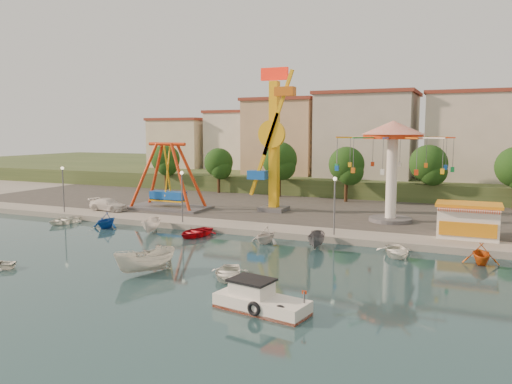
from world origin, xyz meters
The scene contains 33 objects.
ground centered at (0.00, 0.00, 0.00)m, with size 200.00×200.00×0.00m, color #142E37.
quay_deck centered at (0.00, 62.00, 0.30)m, with size 200.00×100.00×0.60m, color #9E998E.
asphalt_pad centered at (0.00, 30.00, 0.60)m, with size 90.00×28.00×0.01m, color #4C4944.
hill_terrace centered at (0.00, 67.00, 1.50)m, with size 200.00×60.00×3.00m, color #384C26.
pirate_ship_ride centered at (-14.34, 19.97, 4.39)m, with size 10.00×5.00×8.00m.
kamikaze_tower centered at (-1.77, 23.17, 8.58)m, with size 4.37×3.10×16.50m.
wave_swinger centered at (11.65, 21.93, 8.20)m, with size 11.60×11.60×10.40m.
booth_left centered at (19.11, 16.49, 2.16)m, with size 5.40×3.78×3.08m.
lamp_post_0 centered at (-24.00, 13.00, 3.10)m, with size 0.14×0.14×5.00m, color #59595E.
lamp_post_1 centered at (-8.00, 13.00, 3.10)m, with size 0.14×0.14×5.00m, color #59595E.
lamp_post_2 centered at (8.00, 13.00, 3.10)m, with size 0.14×0.14×5.00m, color #59595E.
tree_0 centered at (-26.00, 36.98, 5.47)m, with size 4.60×4.60×7.19m.
tree_1 centered at (-16.00, 36.24, 5.20)m, with size 4.35×4.35×6.80m.
tree_2 centered at (-6.00, 35.81, 5.92)m, with size 5.02×5.02×7.85m.
tree_3 centered at (4.00, 34.36, 5.55)m, with size 4.68×4.68×7.32m.
tree_4 centered at (14.00, 37.35, 5.75)m, with size 4.86×4.86×7.60m.
building_0 centered at (-33.37, 46.06, 8.93)m, with size 9.26×9.53×11.87m, color beige.
building_1 centered at (-21.33, 51.38, 7.32)m, with size 12.33×9.01×8.63m, color silver.
building_2 centered at (-8.19, 51.96, 8.62)m, with size 11.95×9.28×11.23m, color tan.
building_3 centered at (5.60, 48.80, 7.60)m, with size 12.59×10.50×9.20m, color beige.
building_4 centered at (19.07, 52.20, 7.62)m, with size 10.75×9.23×9.24m, color beige.
cabin_motorboat centered at (8.70, -5.86, 0.50)m, with size 5.65×2.97×1.89m.
rowboat_a centered at (4.30, -1.08, 0.38)m, with size 2.64×3.69×0.77m, color white.
skiff centered at (-1.53, -2.29, 0.89)m, with size 1.74×4.63×1.79m, color silver.
van centered at (-20.02, 15.95, 1.31)m, with size 2.00×4.92×1.43m, color white.
moored_boat_0 centered at (-21.01, 9.80, 0.40)m, with size 2.73×3.82×0.79m, color white.
moored_boat_1 centered at (-15.22, 9.80, 0.82)m, with size 2.67×3.10×1.63m, color #1349A7.
moored_boat_2 centered at (-9.60, 9.80, 0.71)m, with size 1.39×3.69×1.42m, color silver.
moored_boat_3 centered at (-4.62, 9.80, 0.43)m, with size 2.95×4.13×0.86m, color #B60E1A.
moored_boat_4 centered at (2.62, 9.80, 0.79)m, with size 2.58×2.99×1.57m, color silver.
moored_boat_5 centered at (7.33, 9.80, 0.70)m, with size 1.36×3.60×1.39m, color #5A595E.
moored_boat_6 centered at (13.95, 9.80, 0.41)m, with size 2.80×3.92×0.81m, color white.
moored_boat_7 centered at (20.14, 9.80, 0.80)m, with size 2.63×3.05×1.61m, color #CD5612.
Camera 1 is at (19.22, -30.51, 9.96)m, focal length 35.00 mm.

